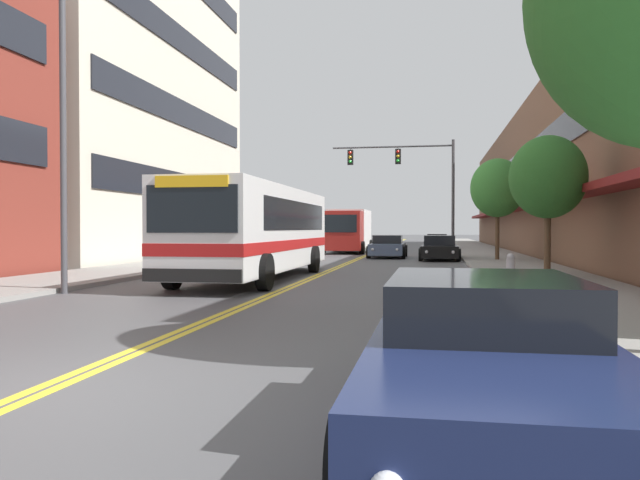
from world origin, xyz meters
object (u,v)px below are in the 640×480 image
(car_navy_parked_right_foreground, at_px, (485,362))
(box_truck, at_px, (348,230))
(car_beige_parked_right_mid, at_px, (437,242))
(street_tree_right_far, at_px, (498,188))
(street_lamp_left_near, at_px, (75,84))
(fire_hydrant, at_px, (510,271))
(car_slate_blue_moving_lead, at_px, (388,247))
(city_bus, at_px, (258,228))
(traffic_signal_mast, at_px, (412,173))
(street_tree_right_mid, at_px, (548,177))
(car_silver_parked_left_mid, at_px, (289,246))
(car_black_parked_right_far, at_px, (439,249))

(car_navy_parked_right_foreground, distance_m, box_truck, 37.62)
(car_beige_parked_right_mid, distance_m, street_tree_right_far, 18.29)
(street_lamp_left_near, relative_size, fire_hydrant, 10.00)
(car_beige_parked_right_mid, xyz_separation_m, car_slate_blue_moving_lead, (-2.86, -14.17, 0.02))
(city_bus, bearing_deg, traffic_signal_mast, 76.34)
(city_bus, height_order, box_truck, city_bus)
(city_bus, relative_size, car_beige_parked_right_mid, 2.51)
(car_navy_parked_right_foreground, height_order, car_slate_blue_moving_lead, car_navy_parked_right_foreground)
(street_tree_right_mid, height_order, fire_hydrant, street_tree_right_mid)
(car_silver_parked_left_mid, xyz_separation_m, street_tree_right_far, (11.45, -3.75, 3.02))
(street_tree_right_far, bearing_deg, car_beige_parked_right_mid, 98.92)
(box_truck, height_order, street_tree_right_far, street_tree_right_far)
(car_navy_parked_right_foreground, bearing_deg, street_tree_right_mid, 78.45)
(street_lamp_left_near, bearing_deg, car_beige_parked_right_mid, 75.20)
(fire_hydrant, bearing_deg, car_slate_blue_moving_lead, 103.35)
(box_truck, bearing_deg, fire_hydrant, -73.30)
(car_silver_parked_left_mid, height_order, street_tree_right_mid, street_tree_right_mid)
(car_slate_blue_moving_lead, distance_m, fire_hydrant, 19.35)
(car_silver_parked_left_mid, bearing_deg, fire_hydrant, -61.56)
(car_silver_parked_left_mid, xyz_separation_m, fire_hydrant, (10.26, -18.95, -0.05))
(car_navy_parked_right_foreground, distance_m, traffic_signal_mast, 33.61)
(city_bus, relative_size, street_lamp_left_near, 1.28)
(car_beige_parked_right_mid, distance_m, box_truck, 9.67)
(car_black_parked_right_far, height_order, traffic_signal_mast, traffic_signal_mast)
(car_silver_parked_left_mid, distance_m, box_truck, 7.13)
(car_black_parked_right_far, relative_size, street_lamp_left_near, 0.51)
(street_lamp_left_near, bearing_deg, car_silver_parked_left_mid, 88.24)
(car_black_parked_right_far, relative_size, box_truck, 0.64)
(car_beige_parked_right_mid, relative_size, car_black_parked_right_far, 0.99)
(traffic_signal_mast, relative_size, street_tree_right_mid, 1.65)
(car_silver_parked_left_mid, relative_size, street_tree_right_mid, 1.09)
(car_beige_parked_right_mid, distance_m, car_black_parked_right_far, 16.38)
(street_lamp_left_near, height_order, fire_hydrant, street_lamp_left_near)
(street_tree_right_mid, bearing_deg, fire_hydrant, -111.33)
(street_tree_right_mid, bearing_deg, car_black_parked_right_far, 104.62)
(city_bus, height_order, car_black_parked_right_far, city_bus)
(car_black_parked_right_far, height_order, street_lamp_left_near, street_lamp_left_near)
(car_silver_parked_left_mid, height_order, street_lamp_left_near, street_lamp_left_near)
(box_truck, bearing_deg, car_beige_parked_right_mid, 51.01)
(car_beige_parked_right_mid, bearing_deg, car_navy_parked_right_foreground, -89.98)
(car_slate_blue_moving_lead, xyz_separation_m, traffic_signal_mast, (1.25, 2.86, 4.43))
(car_silver_parked_left_mid, height_order, traffic_signal_mast, traffic_signal_mast)
(car_navy_parked_right_foreground, bearing_deg, street_tree_right_far, 84.08)
(street_tree_right_mid, bearing_deg, traffic_signal_mast, 105.49)
(street_lamp_left_near, bearing_deg, car_slate_blue_moving_lead, 72.97)
(car_silver_parked_left_mid, height_order, car_black_parked_right_far, car_silver_parked_left_mid)
(traffic_signal_mast, bearing_deg, city_bus, -103.66)
(city_bus, xyz_separation_m, street_tree_right_mid, (9.32, 0.88, 1.60))
(car_navy_parked_right_foreground, height_order, street_lamp_left_near, street_lamp_left_near)
(car_black_parked_right_far, bearing_deg, car_navy_parked_right_foreground, -89.95)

